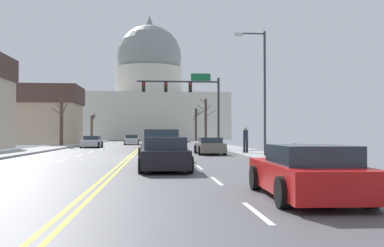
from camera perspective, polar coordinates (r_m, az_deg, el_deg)
name	(u,v)px	position (r m, az deg, el deg)	size (l,w,h in m)	color
ground	(130,156)	(26.73, -8.40, -4.46)	(20.00, 180.00, 0.20)	#505055
signal_gantry	(190,94)	(40.08, -0.30, 4.07)	(7.91, 0.41, 7.08)	#28282D
street_lamp_right	(261,82)	(25.84, 9.36, 5.61)	(1.96, 0.24, 7.56)	#333338
capitol_building	(149,96)	(98.75, -5.84, 3.75)	(35.47, 19.64, 29.25)	beige
sedan_near_00	(159,143)	(36.34, -4.45, -2.72)	(2.07, 4.44, 1.25)	silver
sedan_near_01	(210,146)	(29.56, 2.43, -3.13)	(1.95, 4.29, 1.19)	#6B6056
pickup_truck_near_02	(162,147)	(22.58, -4.18, -3.19)	(2.32, 5.47, 1.69)	#ADB2B7
sedan_near_03	(165,155)	(16.76, -3.69, -4.31)	(2.03, 4.31, 1.33)	black
sedan_near_04	(307,173)	(9.98, 15.36, -6.50)	(2.13, 4.44, 1.22)	#B71414
sedan_oncoming_00	(92,142)	(44.84, -13.51, -2.47)	(1.99, 4.64, 1.21)	silver
sedan_oncoming_01	(132,140)	(55.11, -8.21, -2.24)	(2.07, 4.67, 1.27)	silver
flank_building_00	(27,115)	(59.34, -21.54, 1.13)	(13.79, 7.23, 7.74)	tan
bare_tree_00	(206,120)	(60.35, 1.88, 0.51)	(2.69, 1.81, 6.33)	#423328
bare_tree_01	(92,128)	(65.19, -13.50, -0.58)	(0.82, 1.45, 4.42)	#4C3D2D
bare_tree_02	(196,124)	(77.61, 0.55, -0.03)	(2.08, 1.82, 5.95)	#423328
bare_tree_03	(61,119)	(48.59, -17.38, 0.62)	(1.58, 1.79, 5.75)	#4C3D2D
pedestrian_00	(246,138)	(29.13, 7.32, -2.00)	(0.35, 0.34, 1.79)	black
bicycle_parked	(294,153)	(22.12, 13.73, -3.88)	(0.12, 1.77, 0.85)	black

